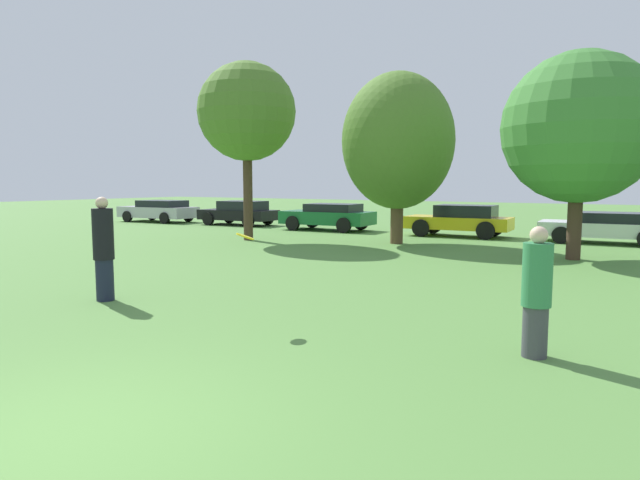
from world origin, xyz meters
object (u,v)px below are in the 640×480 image
object	(u,v)px
tree_2	(579,128)
parked_car_green	(328,216)
parked_car_white	(606,227)
tree_0	(247,112)
parked_car_silver	(159,210)
frisbee	(245,236)
person_thrower	(104,249)
person_catcher	(537,292)
tree_1	(398,141)
parked_car_black	(239,212)
parked_car_yellow	(460,220)

from	to	relation	value
tree_2	parked_car_green	size ratio (longest dim) A/B	1.36
parked_car_white	tree_0	bearing A→B (deg)	23.90
parked_car_silver	frisbee	bearing A→B (deg)	138.11
person_thrower	parked_car_green	distance (m)	15.93
person_catcher	tree_2	world-z (taller)	tree_2
tree_1	parked_car_silver	distance (m)	16.48
frisbee	parked_car_silver	world-z (taller)	frisbee
parked_car_green	parked_car_black	bearing A→B (deg)	-5.67
parked_car_silver	parked_car_black	world-z (taller)	parked_car_black
parked_car_black	parked_car_yellow	distance (m)	11.64
person_catcher	parked_car_silver	distance (m)	26.88
frisbee	parked_car_silver	bearing A→B (deg)	140.73
person_catcher	parked_car_yellow	world-z (taller)	person_catcher
person_catcher	tree_1	distance (m)	13.39
parked_car_green	frisbee	bearing A→B (deg)	113.60
tree_1	parked_car_green	bearing A→B (deg)	144.53
tree_1	parked_car_black	bearing A→B (deg)	159.98
person_thrower	parked_car_white	world-z (taller)	person_thrower
frisbee	parked_car_silver	size ratio (longest dim) A/B	0.06
frisbee	tree_0	xyz separation A→B (m)	(-7.94, 9.95, 3.45)
parked_car_black	tree_1	bearing A→B (deg)	157.36
person_catcher	parked_car_black	size ratio (longest dim) A/B	0.40
person_thrower	tree_0	bearing A→B (deg)	109.90
frisbee	parked_car_green	world-z (taller)	frisbee
frisbee	parked_car_yellow	xyz separation A→B (m)	(-1.44, 15.59, -0.68)
parked_car_white	person_catcher	bearing A→B (deg)	88.51
person_catcher	tree_1	world-z (taller)	tree_1
tree_2	tree_1	bearing A→B (deg)	168.42
parked_car_silver	parked_car_green	distance (m)	10.92
tree_0	parked_car_green	size ratio (longest dim) A/B	1.55
parked_car_yellow	person_thrower	bearing A→B (deg)	80.47
tree_0	parked_car_yellow	world-z (taller)	tree_0
tree_1	parked_car_white	distance (m)	8.21
parked_car_silver	parked_car_green	world-z (taller)	parked_car_green
parked_car_silver	parked_car_black	distance (m)	5.41
person_thrower	tree_1	distance (m)	12.16
tree_2	parked_car_green	distance (m)	12.33
person_thrower	person_catcher	size ratio (longest dim) A/B	1.17
person_thrower	parked_car_black	world-z (taller)	person_thrower
tree_1	parked_car_yellow	world-z (taller)	tree_1
parked_car_green	parked_car_yellow	distance (m)	6.11
frisbee	tree_0	distance (m)	13.18
person_catcher	parked_car_black	world-z (taller)	person_catcher
person_thrower	parked_car_yellow	distance (m)	15.74
tree_1	parked_car_white	bearing A→B (deg)	31.93
parked_car_yellow	parked_car_black	bearing A→B (deg)	-2.78
parked_car_green	person_catcher	bearing A→B (deg)	125.88
person_thrower	parked_car_white	bearing A→B (deg)	60.75
tree_1	tree_2	bearing A→B (deg)	-11.58
parked_car_black	person_thrower	bearing A→B (deg)	119.29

